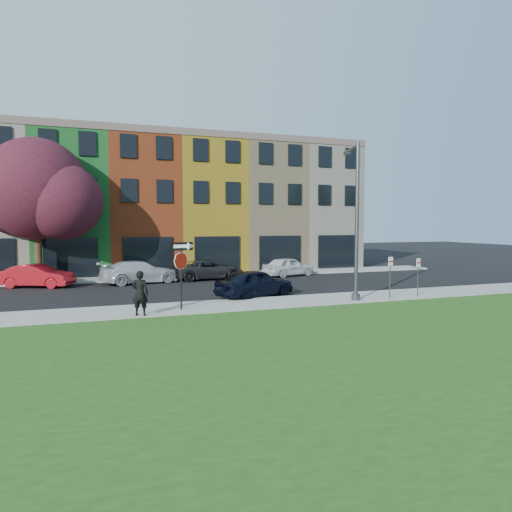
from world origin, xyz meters
name	(u,v)px	position (x,y,z in m)	size (l,w,h in m)	color
ground	(319,316)	(0.00, 0.00, 0.00)	(120.00, 120.00, 0.00)	black
sidewalk_near	(327,300)	(2.00, 3.00, 0.06)	(40.00, 3.00, 0.12)	gray
sidewalk_far	(180,277)	(-3.00, 15.00, 0.06)	(40.00, 2.40, 0.12)	gray
rowhouse_block	(172,208)	(-2.50, 21.18, 4.99)	(30.00, 10.12, 10.00)	beige
stop_sign	(181,262)	(-5.13, 2.55, 2.15)	(1.04, 0.21, 2.84)	black
man	(140,293)	(-6.87, 1.90, 1.01)	(0.77, 0.65, 1.78)	black
sedan_near	(255,283)	(-0.90, 5.26, 0.73)	(4.60, 3.16, 1.45)	black
parked_car_red	(37,276)	(-11.72, 12.90, 0.68)	(4.35, 2.92, 1.36)	maroon
parked_car_silver	(140,272)	(-5.89, 12.79, 0.71)	(5.18, 2.97, 1.41)	#B5B6BA
parked_car_dark	(209,270)	(-1.34, 13.35, 0.66)	(4.91, 2.62, 1.31)	black
parked_car_white	(288,267)	(4.46, 13.31, 0.68)	(4.26, 2.74, 1.35)	silver
street_lamp	(356,222)	(3.16, 2.42, 3.83)	(1.02, 2.51, 7.36)	#45484A
parking_sign_a	(390,271)	(4.88, 2.04, 1.44)	(0.31, 0.12, 2.10)	#45484A
parking_sign_b	(418,271)	(6.66, 2.22, 1.35)	(0.31, 0.13, 1.94)	#45484A
tree_purple	(39,192)	(-11.71, 15.06, 5.71)	(7.54, 6.60, 8.90)	black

